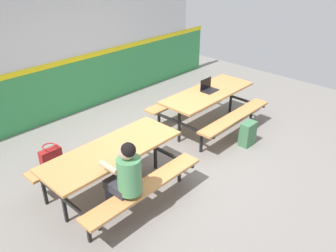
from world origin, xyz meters
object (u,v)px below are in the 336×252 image
object	(u,v)px
picnic_table_right	(208,100)
backpack_dark	(248,134)
laptop_dark	(208,88)
tote_bag_bright	(51,158)
picnic_table_left	(113,159)
student_nearer	(125,176)

from	to	relation	value
picnic_table_right	backpack_dark	world-z (taller)	picnic_table_right
laptop_dark	tote_bag_bright	size ratio (longest dim) A/B	0.75
picnic_table_left	tote_bag_bright	bearing A→B (deg)	105.43
picnic_table_left	laptop_dark	xyz separation A→B (m)	(2.58, 0.34, 0.21)
picnic_table_right	student_nearer	xyz separation A→B (m)	(-2.77, -0.86, 0.13)
picnic_table_left	backpack_dark	distance (m)	2.59
picnic_table_left	tote_bag_bright	size ratio (longest dim) A/B	4.70
picnic_table_left	student_nearer	xyz separation A→B (m)	(-0.24, -0.56, 0.13)
student_nearer	picnic_table_left	bearing A→B (deg)	66.68
picnic_table_right	laptop_dark	distance (m)	0.22
student_nearer	tote_bag_bright	bearing A→B (deg)	92.95
picnic_table_left	tote_bag_bright	distance (m)	1.31
tote_bag_bright	backpack_dark	bearing A→B (deg)	-33.43
backpack_dark	student_nearer	bearing A→B (deg)	178.04
picnic_table_right	student_nearer	bearing A→B (deg)	-162.73
picnic_table_right	tote_bag_bright	bearing A→B (deg)	162.49
student_nearer	tote_bag_bright	world-z (taller)	student_nearer
picnic_table_left	picnic_table_right	world-z (taller)	same
picnic_table_left	picnic_table_right	bearing A→B (deg)	6.80
picnic_table_right	picnic_table_left	bearing A→B (deg)	-173.20
picnic_table_right	backpack_dark	size ratio (longest dim) A/B	4.59
backpack_dark	tote_bag_bright	size ratio (longest dim) A/B	1.02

